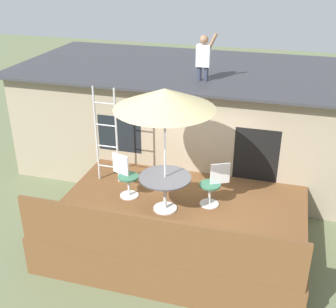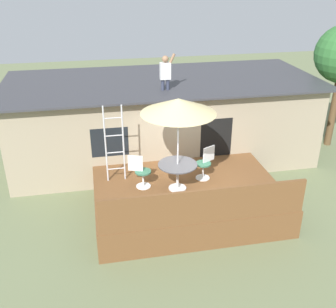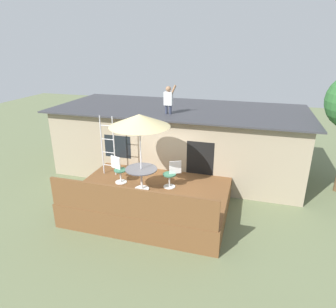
% 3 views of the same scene
% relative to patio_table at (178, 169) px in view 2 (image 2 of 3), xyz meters
% --- Properties ---
extents(ground_plane, '(40.00, 40.00, 0.00)m').
position_rel_patio_table_xyz_m(ground_plane, '(0.29, 0.15, -1.39)').
color(ground_plane, '#66704C').
extents(house, '(10.50, 4.50, 2.79)m').
position_rel_patio_table_xyz_m(house, '(0.29, 3.75, 0.02)').
color(house, gray).
rests_on(house, ground).
extents(deck, '(5.03, 3.69, 0.80)m').
position_rel_patio_table_xyz_m(deck, '(0.29, 0.15, -0.99)').
color(deck, brown).
rests_on(deck, ground).
extents(deck_railing, '(4.93, 0.08, 0.90)m').
position_rel_patio_table_xyz_m(deck_railing, '(0.29, -1.65, -0.14)').
color(deck_railing, brown).
rests_on(deck_railing, deck).
extents(patio_table, '(1.04, 1.04, 0.74)m').
position_rel_patio_table_xyz_m(patio_table, '(0.00, 0.00, 0.00)').
color(patio_table, silver).
rests_on(patio_table, deck).
extents(patio_umbrella, '(1.90, 1.90, 2.54)m').
position_rel_patio_table_xyz_m(patio_umbrella, '(0.00, 0.00, 1.76)').
color(patio_umbrella, silver).
rests_on(patio_umbrella, deck).
extents(step_ladder, '(0.52, 0.04, 2.20)m').
position_rel_patio_table_xyz_m(step_ladder, '(-1.57, 0.81, 0.51)').
color(step_ladder, silver).
rests_on(step_ladder, deck).
extents(person_figure, '(0.47, 0.20, 1.11)m').
position_rel_patio_table_xyz_m(person_figure, '(0.17, 2.57, 2.02)').
color(person_figure, '#33384C').
rests_on(person_figure, house).
extents(patio_chair_left, '(0.61, 0.44, 0.92)m').
position_rel_patio_table_xyz_m(patio_chair_left, '(-0.96, 0.31, -0.13)').
color(patio_chair_left, silver).
rests_on(patio_chair_left, deck).
extents(patio_chair_right, '(0.58, 0.44, 0.92)m').
position_rel_patio_table_xyz_m(patio_chair_right, '(0.89, 0.46, -0.13)').
color(patio_chair_right, silver).
rests_on(patio_chair_right, deck).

